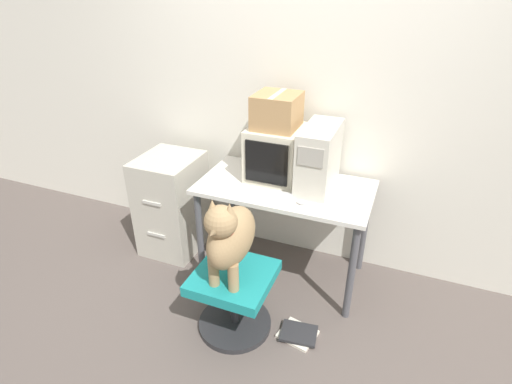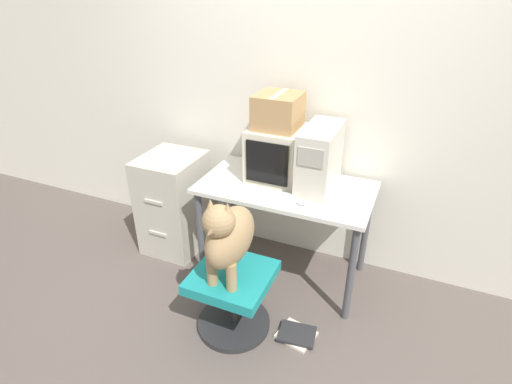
% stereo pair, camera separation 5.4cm
% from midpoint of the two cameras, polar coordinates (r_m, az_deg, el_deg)
% --- Properties ---
extents(ground_plane, '(12.00, 12.00, 0.00)m').
position_cam_midpoint_polar(ground_plane, '(3.02, 1.13, -14.99)').
color(ground_plane, '#564C47').
extents(wall_back, '(8.00, 0.05, 2.60)m').
position_cam_midpoint_polar(wall_back, '(2.99, 6.46, 13.20)').
color(wall_back, silver).
rests_on(wall_back, ground_plane).
extents(desk, '(1.22, 0.66, 0.78)m').
position_cam_midpoint_polar(desk, '(2.87, 3.60, -0.94)').
color(desk, silver).
rests_on(desk, ground_plane).
extents(crt_monitor, '(0.37, 0.40, 0.38)m').
position_cam_midpoint_polar(crt_monitor, '(2.86, 2.31, 5.61)').
color(crt_monitor, beige).
rests_on(crt_monitor, desk).
extents(pc_tower, '(0.22, 0.49, 0.44)m').
position_cam_midpoint_polar(pc_tower, '(2.75, 8.42, 4.94)').
color(pc_tower, beige).
rests_on(pc_tower, desk).
extents(keyboard, '(0.45, 0.14, 0.03)m').
position_cam_midpoint_polar(keyboard, '(2.68, -0.33, -0.22)').
color(keyboard, silver).
rests_on(keyboard, desk).
extents(computer_mouse, '(0.07, 0.04, 0.03)m').
position_cam_midpoint_polar(computer_mouse, '(2.59, 5.95, -1.46)').
color(computer_mouse, silver).
rests_on(computer_mouse, desk).
extents(office_chair, '(0.49, 0.49, 0.45)m').
position_cam_midpoint_polar(office_chair, '(2.66, -3.75, -14.52)').
color(office_chair, '#262628').
rests_on(office_chair, ground_plane).
extents(dog, '(0.23, 0.49, 0.58)m').
position_cam_midpoint_polar(dog, '(2.34, -4.45, -6.27)').
color(dog, '#9E7F56').
rests_on(dog, office_chair).
extents(filing_cabinet, '(0.45, 0.52, 0.83)m').
position_cam_midpoint_polar(filing_cabinet, '(3.39, -12.34, -1.68)').
color(filing_cabinet, '#B7B2A3').
rests_on(filing_cabinet, ground_plane).
extents(cardboard_box, '(0.29, 0.31, 0.23)m').
position_cam_midpoint_polar(cardboard_box, '(2.76, 2.46, 11.51)').
color(cardboard_box, '#A87F51').
rests_on(cardboard_box, crt_monitor).
extents(book_stack_floor, '(0.27, 0.24, 0.04)m').
position_cam_midpoint_polar(book_stack_floor, '(2.78, 5.46, -19.50)').
color(book_stack_floor, silver).
rests_on(book_stack_floor, ground_plane).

